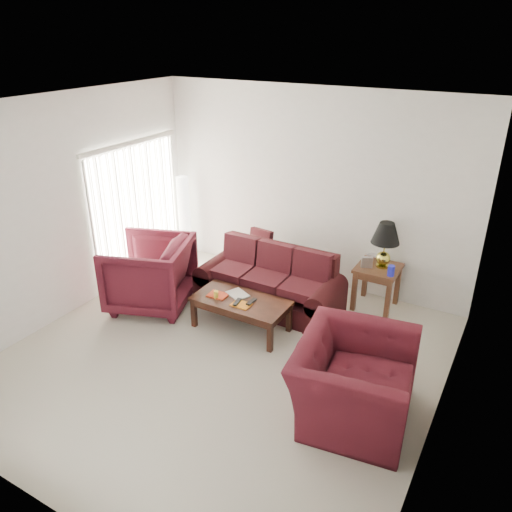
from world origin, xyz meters
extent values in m
plane|color=beige|center=(0.00, 0.00, 0.00)|extent=(5.00, 5.00, 0.00)
cube|color=silver|center=(-2.42, 1.30, 1.08)|extent=(0.10, 2.00, 2.16)
cube|color=black|center=(-0.62, 2.09, 0.67)|extent=(0.39, 0.22, 0.39)
cube|color=#B3B2B6|center=(1.11, 2.05, 0.73)|extent=(0.17, 0.11, 0.16)
cylinder|color=#1C20B6|center=(1.47, 1.96, 0.72)|extent=(0.10, 0.10, 0.15)
cube|color=#B6B7BA|center=(1.11, 2.32, 0.73)|extent=(0.15, 0.18, 0.06)
imported|color=#410F19|center=(-1.60, 0.58, 0.51)|extent=(1.43, 1.41, 1.02)
imported|color=#3D0E16|center=(1.72, -0.13, 0.43)|extent=(1.32, 1.46, 0.85)
cube|color=#AD2B11|center=(-0.46, 0.63, 0.46)|extent=(0.27, 0.21, 0.01)
cube|color=beige|center=(-0.25, 0.78, 0.46)|extent=(0.36, 0.32, 0.02)
cube|color=orange|center=(-0.06, 0.57, 0.45)|extent=(0.25, 0.19, 0.01)
cube|color=black|center=(-0.12, 0.57, 0.48)|extent=(0.09, 0.19, 0.02)
cube|color=black|center=(0.04, 0.67, 0.48)|extent=(0.07, 0.19, 0.02)
cylinder|color=yellow|center=(-0.44, 0.56, 0.50)|extent=(0.07, 0.07, 0.11)
camera|label=1|loc=(2.89, -4.19, 3.74)|focal=35.00mm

